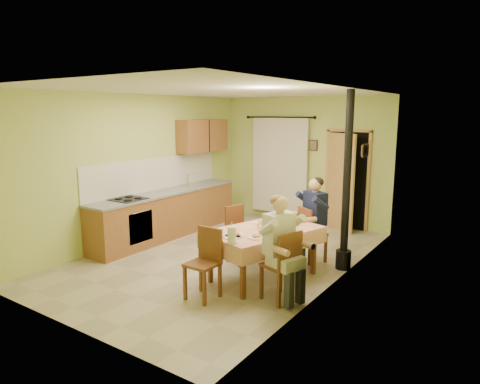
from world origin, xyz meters
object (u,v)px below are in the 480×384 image
Objects in this scene: chair_left at (240,245)px; stove_flue at (346,206)px; man_right at (281,236)px; man_far at (313,210)px; chair_right at (281,279)px; chair_near at (203,277)px; chair_far at (312,245)px; dining_table at (263,254)px.

chair_left is 0.33× the size of stove_flue.
chair_left is 1.68m from man_right.
chair_left is 1.34m from man_far.
chair_right is 0.34× the size of stove_flue.
chair_near reaches higher than chair_left.
man_far is at bearing 28.36° from man_right.
man_far reaches higher than chair_far.
dining_table is 1.37× the size of man_right.
man_right is at bearing -99.90° from stove_flue.
chair_right is 1.77m from stove_flue.
dining_table is 2.01× the size of chair_near.
chair_right reaches higher than dining_table.
man_right is (0.88, 0.52, 0.59)m from chair_near.
man_far is (-0.30, 1.63, 0.59)m from chair_right.
chair_left is (-0.97, -0.69, 0.00)m from chair_far.
stove_flue is at bearing 25.82° from man_far.
chair_far is 0.99× the size of chair_left.
chair_far is (0.29, 1.09, -0.09)m from dining_table.
man_far is 1.66m from man_right.
chair_near is 1.01× the size of chair_left.
man_far is at bearing 28.76° from chair_right.
chair_right is 0.59m from man_right.
chair_left is 0.67× the size of man_far.
dining_table is 1.50m from stove_flue.
stove_flue is at bearing 8.57° from man_right.
man_far is at bearing 175.49° from stove_flue.
man_far is at bearing 142.95° from chair_left.
chair_left is 1.83m from stove_flue.
chair_far is 2.22m from chair_near.
man_right is 0.50× the size of stove_flue.
man_far is (0.01, 0.01, 0.59)m from chair_far.
dining_table is 1.37× the size of man_far.
chair_near is at bearing -74.99° from chair_far.
chair_right is at bearing -49.10° from chair_far.
stove_flue is (0.26, 1.59, 0.73)m from chair_right.
man_far is (0.98, 0.70, 0.59)m from chair_left.
chair_near is 0.34× the size of stove_flue.
man_right is at bearing 70.91° from chair_left.
stove_flue is at bearing 130.42° from chair_left.
chair_near is at bearing 139.26° from man_right.
chair_far is at bearing 142.71° from chair_left.
chair_far is at bearing 28.63° from man_right.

